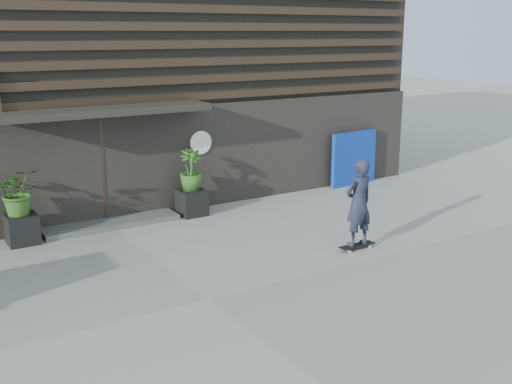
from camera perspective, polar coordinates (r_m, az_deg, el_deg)
ground at (r=10.13m, az=-4.42°, el=-9.77°), size 80.00×80.00×0.00m
entrance_step at (r=14.10m, az=-13.18°, el=-2.79°), size 3.00×0.80×0.12m
planter_pot_left at (r=13.39m, az=-20.65°, el=-3.21°), size 0.60×0.60×0.60m
bamboo_left at (r=13.19m, az=-20.95°, el=0.03°), size 0.86×0.75×0.96m
planter_pot_right at (r=14.55m, az=-5.90°, el=-0.97°), size 0.60×0.60×0.60m
bamboo_right at (r=14.36m, az=-5.98°, el=2.04°), size 0.54×0.54×0.96m
blue_tarp at (r=17.50m, az=8.96°, el=3.07°), size 1.60×0.26×1.50m
building at (r=18.66m, az=-19.48°, el=13.17°), size 18.00×11.00×8.00m
skateboarder at (r=12.16m, az=9.40°, el=-1.00°), size 0.78×0.45×1.82m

